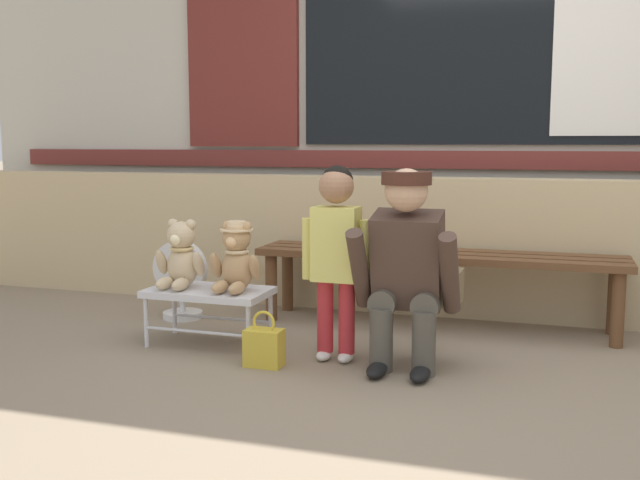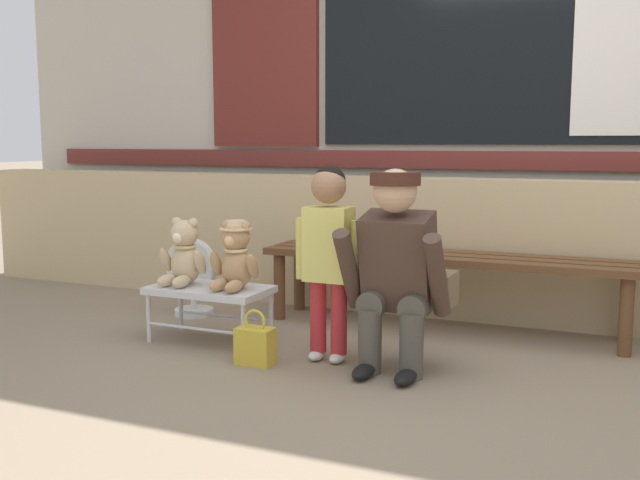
% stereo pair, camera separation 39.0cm
% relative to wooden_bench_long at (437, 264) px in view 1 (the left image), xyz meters
% --- Properties ---
extents(ground_plane, '(60.00, 60.00, 0.00)m').
position_rel_wooden_bench_long_xyz_m(ground_plane, '(0.14, -1.06, -0.37)').
color(ground_plane, '#84725B').
extents(brick_low_wall, '(7.55, 0.25, 0.85)m').
position_rel_wooden_bench_long_xyz_m(brick_low_wall, '(0.14, 0.37, 0.05)').
color(brick_low_wall, tan).
rests_on(brick_low_wall, ground).
extents(shop_facade, '(7.70, 0.26, 3.40)m').
position_rel_wooden_bench_long_xyz_m(shop_facade, '(0.15, 0.88, 1.34)').
color(shop_facade, '#B7B2A3').
rests_on(shop_facade, ground).
extents(wooden_bench_long, '(2.10, 0.40, 0.44)m').
position_rel_wooden_bench_long_xyz_m(wooden_bench_long, '(0.00, 0.00, 0.00)').
color(wooden_bench_long, brown).
rests_on(wooden_bench_long, ground).
extents(small_display_bench, '(0.64, 0.36, 0.30)m').
position_rel_wooden_bench_long_xyz_m(small_display_bench, '(-1.09, -0.74, -0.11)').
color(small_display_bench, silver).
rests_on(small_display_bench, ground).
extents(teddy_bear_plain, '(0.28, 0.26, 0.36)m').
position_rel_wooden_bench_long_xyz_m(teddy_bear_plain, '(-1.25, -0.74, 0.09)').
color(teddy_bear_plain, '#CCB289').
rests_on(teddy_bear_plain, small_display_bench).
extents(teddy_bear_with_hat, '(0.28, 0.27, 0.36)m').
position_rel_wooden_bench_long_xyz_m(teddy_bear_with_hat, '(-0.93, -0.74, 0.10)').
color(teddy_bear_with_hat, tan).
rests_on(teddy_bear_with_hat, small_display_bench).
extents(child_standing, '(0.35, 0.18, 0.96)m').
position_rel_wooden_bench_long_xyz_m(child_standing, '(-0.36, -0.81, 0.22)').
color(child_standing, '#B7282D').
rests_on(child_standing, ground).
extents(adult_crouching, '(0.50, 0.49, 0.95)m').
position_rel_wooden_bench_long_xyz_m(adult_crouching, '(-0.00, -0.83, 0.11)').
color(adult_crouching, '#4C473D').
rests_on(adult_crouching, ground).
extents(handbag_on_ground, '(0.18, 0.11, 0.27)m').
position_rel_wooden_bench_long_xyz_m(handbag_on_ground, '(-0.66, -1.01, -0.28)').
color(handbag_on_ground, gold).
rests_on(handbag_on_ground, ground).
extents(floor_fan, '(0.34, 0.24, 0.48)m').
position_rel_wooden_bench_long_xyz_m(floor_fan, '(-1.50, -0.28, -0.13)').
color(floor_fan, silver).
rests_on(floor_fan, ground).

